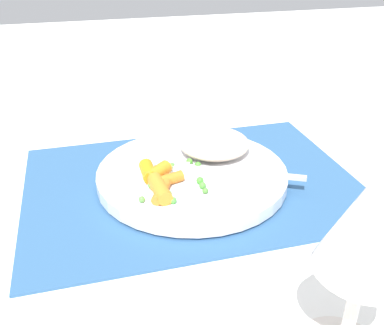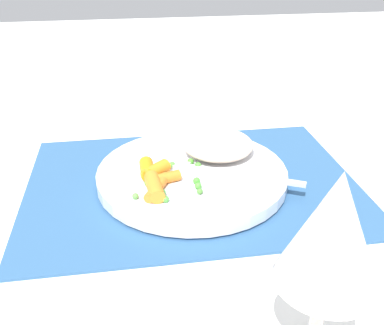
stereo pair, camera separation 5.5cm
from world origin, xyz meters
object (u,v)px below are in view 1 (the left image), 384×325
at_px(wine_glass, 371,229).
at_px(plate, 192,175).
at_px(fork, 213,169).
at_px(rice_mound, 214,143).
at_px(carrot_portion, 158,180).

bearing_deg(wine_glass, plate, -80.68).
xyz_separation_m(fork, wine_glass, (-0.02, 0.27, 0.10)).
bearing_deg(rice_mound, wine_glass, 90.84).
bearing_deg(wine_glass, fork, -85.31).
bearing_deg(fork, rice_mound, -109.21).
height_order(rice_mound, fork, rice_mound).
xyz_separation_m(carrot_portion, fork, (-0.07, -0.02, -0.01)).
relative_size(rice_mound, fork, 0.54).
height_order(plate, carrot_portion, carrot_portion).
distance_m(plate, rice_mound, 0.06).
xyz_separation_m(plate, carrot_portion, (0.05, 0.03, 0.02)).
relative_size(plate, rice_mound, 2.55).
height_order(plate, rice_mound, rice_mound).
bearing_deg(plate, wine_glass, 99.32).
xyz_separation_m(rice_mound, carrot_portion, (0.09, 0.07, -0.01)).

